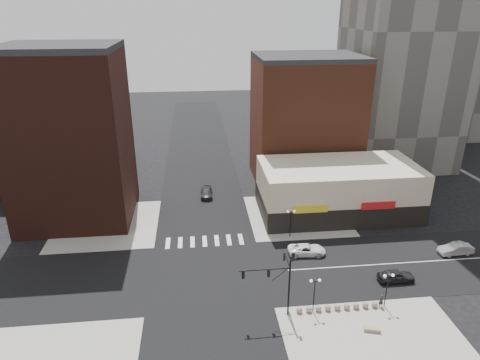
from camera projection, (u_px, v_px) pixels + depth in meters
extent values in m
plane|color=black|center=(208.00, 275.00, 52.29)|extent=(240.00, 240.00, 0.00)
cube|color=black|center=(208.00, 275.00, 52.29)|extent=(200.00, 14.00, 0.02)
cube|color=black|center=(208.00, 275.00, 52.29)|extent=(14.00, 200.00, 0.02)
cube|color=gray|center=(107.00, 225.00, 64.13)|extent=(15.00, 15.00, 0.12)
cube|color=gray|center=(296.00, 215.00, 67.05)|extent=(15.00, 15.00, 0.12)
cube|color=gray|center=(380.00, 350.00, 41.02)|extent=(18.00, 14.00, 0.12)
cube|color=#381911|center=(71.00, 139.00, 62.59)|extent=(16.00, 15.00, 25.00)
cube|color=#381911|center=(24.00, 150.00, 78.01)|extent=(20.00, 18.00, 12.00)
cube|color=brown|center=(305.00, 122.00, 77.10)|extent=(18.00, 15.00, 22.00)
cube|color=beige|center=(338.00, 189.00, 66.66)|extent=(24.00, 12.00, 8.00)
cube|color=black|center=(337.00, 202.00, 67.54)|extent=(24.20, 12.20, 3.40)
cylinder|color=black|center=(289.00, 288.00, 44.25)|extent=(0.18, 0.18, 7.00)
cylinder|color=black|center=(265.00, 270.00, 43.03)|extent=(5.20, 0.11, 0.11)
cylinder|color=black|center=(280.00, 274.00, 43.46)|extent=(1.72, 0.06, 1.46)
cylinder|color=black|center=(287.00, 260.00, 44.67)|extent=(0.11, 3.00, 0.11)
cube|color=black|center=(243.00, 274.00, 42.96)|extent=(0.28, 0.18, 0.95)
sphere|color=red|center=(243.00, 272.00, 42.85)|extent=(0.16, 0.16, 0.16)
cube|color=black|center=(269.00, 273.00, 43.23)|extent=(0.28, 0.18, 0.95)
sphere|color=red|center=(269.00, 270.00, 43.11)|extent=(0.16, 0.16, 0.16)
cube|color=black|center=(284.00, 256.00, 46.02)|extent=(0.18, 0.28, 0.95)
sphere|color=red|center=(284.00, 254.00, 45.90)|extent=(0.16, 0.16, 0.16)
cube|color=black|center=(293.00, 257.00, 42.82)|extent=(0.28, 0.18, 0.95)
sphere|color=red|center=(293.00, 254.00, 42.71)|extent=(0.16, 0.16, 0.16)
cylinder|color=black|center=(314.00, 296.00, 45.24)|extent=(0.11, 0.11, 4.00)
cylinder|color=black|center=(315.00, 281.00, 44.52)|extent=(0.90, 0.06, 0.06)
sphere|color=white|center=(311.00, 281.00, 44.43)|extent=(0.32, 0.32, 0.32)
sphere|color=white|center=(320.00, 280.00, 44.52)|extent=(0.32, 0.32, 0.32)
cylinder|color=black|center=(386.00, 291.00, 46.05)|extent=(0.11, 0.11, 4.00)
cylinder|color=black|center=(389.00, 276.00, 45.32)|extent=(0.90, 0.06, 0.06)
sphere|color=white|center=(385.00, 276.00, 45.24)|extent=(0.32, 0.32, 0.32)
sphere|color=white|center=(393.00, 275.00, 45.33)|extent=(0.32, 0.32, 0.32)
cylinder|color=black|center=(290.00, 224.00, 60.04)|extent=(0.11, 0.11, 4.00)
cylinder|color=black|center=(291.00, 212.00, 59.32)|extent=(0.90, 0.06, 0.06)
sphere|color=white|center=(288.00, 212.00, 59.23)|extent=(0.32, 0.32, 0.32)
sphere|color=white|center=(294.00, 211.00, 59.32)|extent=(0.32, 0.32, 0.32)
sphere|color=gray|center=(299.00, 310.00, 45.73)|extent=(0.67, 0.67, 0.67)
sphere|color=gray|center=(309.00, 309.00, 45.84)|extent=(0.67, 0.67, 0.67)
sphere|color=gray|center=(318.00, 309.00, 45.94)|extent=(0.67, 0.67, 0.67)
sphere|color=gray|center=(328.00, 308.00, 46.05)|extent=(0.67, 0.67, 0.67)
sphere|color=gray|center=(337.00, 307.00, 46.15)|extent=(0.67, 0.67, 0.67)
sphere|color=gray|center=(347.00, 306.00, 46.26)|extent=(0.67, 0.67, 0.67)
sphere|color=gray|center=(356.00, 306.00, 46.36)|extent=(0.67, 0.67, 0.67)
sphere|color=gray|center=(365.00, 305.00, 46.47)|extent=(0.67, 0.67, 0.67)
sphere|color=gray|center=(375.00, 304.00, 46.58)|extent=(0.67, 0.67, 0.67)
imported|color=white|center=(307.00, 250.00, 56.50)|extent=(5.08, 2.60, 1.37)
imported|color=black|center=(396.00, 276.00, 50.97)|extent=(4.36, 1.77, 1.48)
imported|color=#A9AAAE|center=(456.00, 249.00, 56.54)|extent=(4.62, 1.81, 1.50)
imported|color=black|center=(207.00, 192.00, 73.56)|extent=(2.18, 4.98, 1.43)
imported|color=#2B272D|center=(381.00, 301.00, 46.48)|extent=(0.59, 0.41, 1.53)
cube|color=#9F866D|center=(372.00, 330.00, 43.20)|extent=(1.54, 0.81, 0.28)
cube|color=#9F866D|center=(372.00, 328.00, 43.13)|extent=(1.75, 0.95, 0.11)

